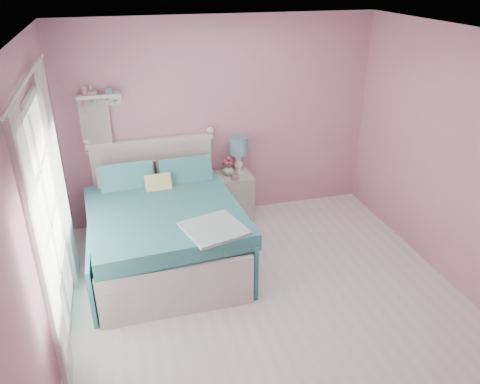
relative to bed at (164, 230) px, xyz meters
name	(u,v)px	position (x,y,z in m)	size (l,w,h in m)	color
floor	(276,314)	(0.92, -1.24, -0.40)	(4.50, 4.50, 0.00)	white
room_shell	(282,166)	(0.92, -1.24, 1.18)	(4.50, 4.50, 4.50)	#C57D95
bed	(164,230)	(0.00, 0.00, 0.00)	(1.70, 2.06, 1.17)	silver
nightstand	(235,196)	(1.03, 0.78, -0.08)	(0.44, 0.43, 0.63)	beige
table_lamp	(238,148)	(1.10, 0.85, 0.57)	(0.24, 0.24, 0.49)	white
vase	(228,170)	(0.95, 0.78, 0.31)	(0.15, 0.15, 0.16)	silver
teacup	(235,176)	(1.00, 0.64, 0.27)	(0.10, 0.10, 0.08)	#CC8891
roses	(228,161)	(0.94, 0.78, 0.43)	(0.14, 0.11, 0.12)	#C04163
wall_shelf	(99,97)	(-0.55, 0.95, 1.33)	(0.50, 0.15, 0.25)	silver
hanging_dress	(96,125)	(-0.63, 0.94, 1.00)	(0.34, 0.03, 0.72)	white
french_door	(49,227)	(-1.05, -0.84, 0.67)	(0.04, 1.32, 2.16)	silver
curtain_near	(45,263)	(-1.00, -1.58, 0.78)	(0.04, 0.40, 2.32)	white
curtain_far	(60,180)	(-1.00, -0.09, 0.78)	(0.04, 0.40, 2.32)	white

